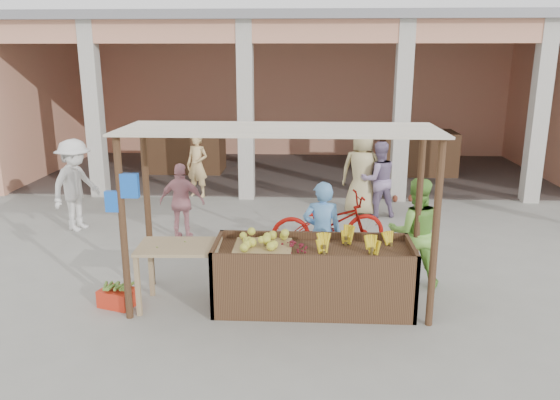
# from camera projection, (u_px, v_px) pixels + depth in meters

# --- Properties ---
(ground) EXTENTS (60.00, 60.00, 0.00)m
(ground) POSITION_uv_depth(u_px,v_px,m) (275.00, 305.00, 7.36)
(ground) COLOR gray
(ground) RESTS_ON ground
(market_building) EXTENTS (14.40, 6.40, 4.20)m
(market_building) POSITION_uv_depth(u_px,v_px,m) (296.00, 75.00, 15.27)
(market_building) COLOR tan
(market_building) RESTS_ON ground
(fruit_stall) EXTENTS (2.60, 0.95, 0.80)m
(fruit_stall) POSITION_uv_depth(u_px,v_px,m) (313.00, 278.00, 7.23)
(fruit_stall) COLOR #513620
(fruit_stall) RESTS_ON ground
(stall_awning) EXTENTS (4.09, 1.35, 2.39)m
(stall_awning) POSITION_uv_depth(u_px,v_px,m) (274.00, 160.00, 6.91)
(stall_awning) COLOR #513620
(stall_awning) RESTS_ON ground
(banana_heap) EXTENTS (1.04, 0.57, 0.19)m
(banana_heap) POSITION_uv_depth(u_px,v_px,m) (356.00, 243.00, 7.12)
(banana_heap) COLOR yellow
(banana_heap) RESTS_ON fruit_stall
(melon_tray) EXTENTS (0.75, 0.65, 0.20)m
(melon_tray) POSITION_uv_depth(u_px,v_px,m) (263.00, 243.00, 7.11)
(melon_tray) COLOR #A38554
(melon_tray) RESTS_ON fruit_stall
(berry_heap) EXTENTS (0.48, 0.39, 0.15)m
(berry_heap) POSITION_uv_depth(u_px,v_px,m) (292.00, 245.00, 7.10)
(berry_heap) COLOR maroon
(berry_heap) RESTS_ON fruit_stall
(side_table) EXTENTS (1.09, 0.75, 0.86)m
(side_table) POSITION_uv_depth(u_px,v_px,m) (179.00, 255.00, 7.17)
(side_table) COLOR tan
(side_table) RESTS_ON ground
(papaya_pile) EXTENTS (0.73, 0.42, 0.21)m
(papaya_pile) POSITION_uv_depth(u_px,v_px,m) (178.00, 238.00, 7.10)
(papaya_pile) COLOR #52862B
(papaya_pile) RESTS_ON side_table
(red_crate) EXTENTS (0.53, 0.45, 0.24)m
(red_crate) POSITION_uv_depth(u_px,v_px,m) (118.00, 298.00, 7.32)
(red_crate) COLOR red
(red_crate) RESTS_ON ground
(plantain_bundle) EXTENTS (0.35, 0.24, 0.07)m
(plantain_bundle) POSITION_uv_depth(u_px,v_px,m) (117.00, 287.00, 7.28)
(plantain_bundle) COLOR #587F2E
(plantain_bundle) RESTS_ON red_crate
(produce_sacks) EXTENTS (0.82, 0.51, 0.62)m
(produce_sacks) POSITION_uv_depth(u_px,v_px,m) (404.00, 189.00, 12.42)
(produce_sacks) COLOR maroon
(produce_sacks) RESTS_ON ground
(vendor_blue) EXTENTS (0.62, 0.46, 1.65)m
(vendor_blue) POSITION_uv_depth(u_px,v_px,m) (322.00, 230.00, 7.86)
(vendor_blue) COLOR #5D9BDD
(vendor_blue) RESTS_ON ground
(vendor_green) EXTENTS (0.84, 0.52, 1.68)m
(vendor_green) POSITION_uv_depth(u_px,v_px,m) (415.00, 229.00, 7.84)
(vendor_green) COLOR #76BA44
(vendor_green) RESTS_ON ground
(motorcycle) EXTENTS (1.07, 2.13, 1.06)m
(motorcycle) POSITION_uv_depth(u_px,v_px,m) (328.00, 222.00, 9.19)
(motorcycle) COLOR #940E08
(motorcycle) RESTS_ON ground
(shopper_a) EXTENTS (0.98, 1.35, 1.89)m
(shopper_a) POSITION_uv_depth(u_px,v_px,m) (75.00, 181.00, 10.32)
(shopper_a) COLOR silver
(shopper_a) RESTS_ON ground
(shopper_b) EXTENTS (0.91, 0.52, 1.50)m
(shopper_b) POSITION_uv_depth(u_px,v_px,m) (182.00, 200.00, 9.79)
(shopper_b) COLOR #C9838A
(shopper_b) RESTS_ON ground
(shopper_c) EXTENTS (1.12, 0.90, 2.03)m
(shopper_c) POSITION_uv_depth(u_px,v_px,m) (362.00, 167.00, 11.26)
(shopper_c) COLOR tan
(shopper_c) RESTS_ON ground
(shopper_e) EXTENTS (0.70, 0.63, 1.56)m
(shopper_e) POSITION_uv_depth(u_px,v_px,m) (197.00, 164.00, 12.77)
(shopper_e) COLOR #D8B273
(shopper_e) RESTS_ON ground
(shopper_f) EXTENTS (0.93, 0.67, 1.72)m
(shopper_f) POSITION_uv_depth(u_px,v_px,m) (378.00, 176.00, 11.17)
(shopper_f) COLOR gray
(shopper_f) RESTS_ON ground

